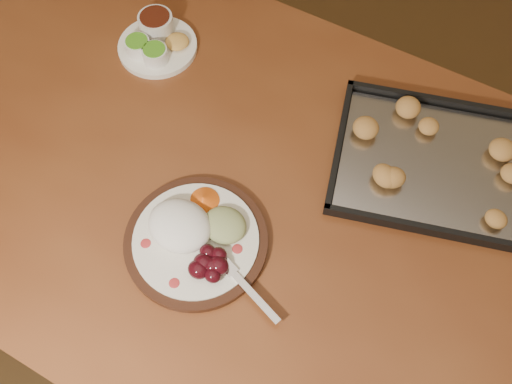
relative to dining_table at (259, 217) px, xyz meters
The scene contains 5 objects.
ground 0.69m from the dining_table, 125.97° to the right, with size 4.00×4.00×0.00m, color #54361D.
dining_table is the anchor object (origin of this frame).
dinner_plate 0.19m from the dining_table, 107.87° to the right, with size 0.33×0.25×0.06m.
condiment_saucer 0.43m from the dining_table, 154.46° to the left, with size 0.17×0.17×0.06m.
baking_tray 0.36m from the dining_table, 42.72° to the left, with size 0.48×0.41×0.04m.
Camera 1 is at (0.39, -0.23, 1.68)m, focal length 40.00 mm.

